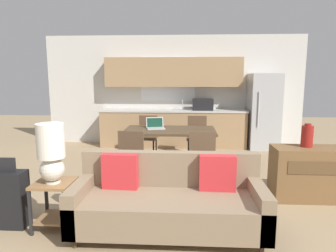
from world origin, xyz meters
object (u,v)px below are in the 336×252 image
at_px(refrigerator, 263,111).
at_px(dining_chair_far_right, 197,135).
at_px(credenza, 319,173).
at_px(dining_chair_far_left, 147,134).
at_px(couch, 169,201).
at_px(vase, 307,136).
at_px(dining_chair_near_left, 133,154).
at_px(suitcase, 6,199).
at_px(side_table, 55,197).
at_px(table_lamp, 51,151).
at_px(dining_chair_near_right, 201,155).
at_px(dining_table, 170,133).
at_px(laptop, 155,126).

relative_size(refrigerator, dining_chair_far_right, 2.02).
bearing_deg(refrigerator, credenza, -90.04).
relative_size(refrigerator, dining_chair_far_left, 2.02).
bearing_deg(couch, vase, 29.11).
relative_size(dining_chair_far_right, dining_chair_near_left, 1.00).
xyz_separation_m(dining_chair_near_left, suitcase, (-1.19, -1.44, -0.16)).
bearing_deg(side_table, table_lamp, -79.05).
bearing_deg(refrigerator, table_lamp, -128.66).
height_order(credenza, dining_chair_far_right, dining_chair_far_right).
xyz_separation_m(dining_chair_near_right, dining_chair_far_left, (-1.04, 1.64, 0.00)).
bearing_deg(dining_table, suitcase, -127.56).
height_order(vase, laptop, vase).
height_order(refrigerator, dining_chair_near_right, refrigerator).
bearing_deg(dining_table, couch, -87.37).
height_order(couch, vase, vase).
bearing_deg(table_lamp, dining_table, 62.84).
distance_m(couch, laptop, 2.41).
xyz_separation_m(vase, suitcase, (-3.67, -1.05, -0.55)).
distance_m(dining_table, dining_chair_near_right, 0.97).
distance_m(dining_chair_far_right, dining_chair_near_left, 1.96).
distance_m(vase, laptop, 2.58).
xyz_separation_m(vase, dining_chair_near_right, (-1.42, 0.40, -0.39)).
height_order(credenza, suitcase, suitcase).
height_order(dining_chair_near_left, dining_chair_far_left, same).
xyz_separation_m(refrigerator, credenza, (-0.00, -3.09, -0.52)).
relative_size(vase, suitcase, 0.40).
xyz_separation_m(couch, dining_chair_near_right, (0.42, 1.43, 0.15)).
relative_size(couch, laptop, 5.44).
bearing_deg(vase, refrigerator, 86.63).
height_order(couch, table_lamp, table_lamp).
bearing_deg(laptop, vase, -44.99).
xyz_separation_m(refrigerator, laptop, (-2.40, -1.73, -0.09)).
bearing_deg(dining_chair_far_right, dining_table, -119.76).
xyz_separation_m(dining_chair_far_right, suitcase, (-2.25, -3.09, -0.16)).
height_order(table_lamp, credenza, table_lamp).
bearing_deg(dining_chair_far_right, vase, -53.24).
xyz_separation_m(side_table, laptop, (0.89, 2.36, 0.43)).
height_order(refrigerator, dining_chair_far_left, refrigerator).
relative_size(dining_chair_near_right, dining_chair_near_left, 1.00).
xyz_separation_m(side_table, dining_chair_far_right, (1.69, 3.09, 0.13)).
distance_m(dining_chair_near_right, laptop, 1.25).
height_order(dining_table, credenza, dining_table).
relative_size(credenza, suitcase, 1.58).
bearing_deg(refrigerator, dining_chair_near_right, -121.19).
bearing_deg(laptop, dining_chair_near_right, -63.07).
relative_size(refrigerator, dining_table, 1.08).
height_order(dining_table, laptop, laptop).
height_order(vase, dining_chair_near_right, vase).
distance_m(dining_table, laptop, 0.32).
distance_m(refrigerator, side_table, 5.28).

